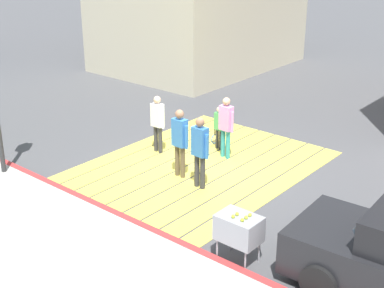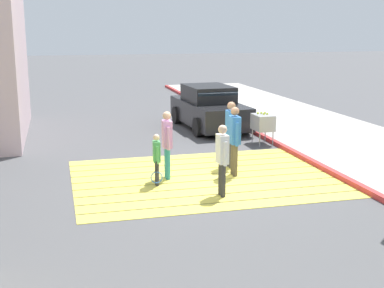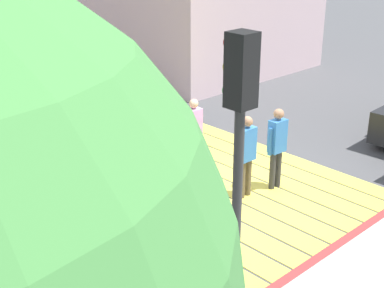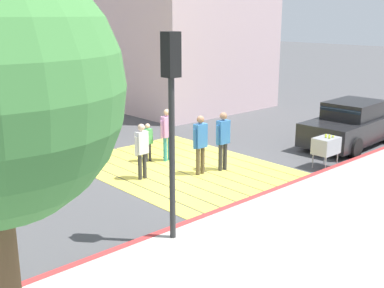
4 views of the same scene
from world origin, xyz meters
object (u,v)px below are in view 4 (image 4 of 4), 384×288
at_px(car_parked_near_curb, 351,125).
at_px(pedestrian_teen_behind, 142,147).
at_px(pedestrian_adult_lead, 223,137).
at_px(pedestrian_adult_trailing, 200,141).
at_px(pedestrian_adult_side, 167,131).
at_px(pedestrian_child_with_racket, 148,141).
at_px(tennis_ball_cart, 326,146).
at_px(traffic_light_corner, 171,96).

relative_size(car_parked_near_curb, pedestrian_teen_behind, 2.72).
bearing_deg(pedestrian_adult_lead, car_parked_near_curb, -100.59).
relative_size(pedestrian_adult_trailing, pedestrian_adult_side, 1.04).
bearing_deg(pedestrian_adult_trailing, pedestrian_adult_lead, -102.26).
xyz_separation_m(pedestrian_adult_trailing, pedestrian_child_with_racket, (2.05, 0.36, -0.33)).
bearing_deg(pedestrian_adult_trailing, pedestrian_adult_side, -5.03).
distance_m(pedestrian_adult_side, pedestrian_child_with_racket, 0.68).
bearing_deg(pedestrian_child_with_racket, car_parked_near_curb, -116.06).
relative_size(tennis_ball_cart, pedestrian_adult_lead, 0.57).
distance_m(car_parked_near_curb, pedestrian_adult_trailing, 6.39).
xyz_separation_m(traffic_light_corner, pedestrian_teen_behind, (3.58, -1.91, -2.10)).
height_order(tennis_ball_cart, pedestrian_teen_behind, pedestrian_teen_behind).
height_order(traffic_light_corner, pedestrian_adult_trailing, traffic_light_corner).
height_order(car_parked_near_curb, pedestrian_adult_side, pedestrian_adult_side).
xyz_separation_m(tennis_ball_cart, pedestrian_adult_trailing, (2.10, 3.27, 0.32)).
relative_size(pedestrian_adult_side, pedestrian_child_with_racket, 1.36).
bearing_deg(pedestrian_teen_behind, tennis_ball_cart, -121.30).
xyz_separation_m(traffic_light_corner, pedestrian_adult_trailing, (2.78, -3.41, -2.02)).
distance_m(car_parked_near_curb, tennis_ball_cart, 3.14).
bearing_deg(pedestrian_adult_trailing, tennis_ball_cart, -122.71).
distance_m(pedestrian_adult_lead, pedestrian_child_with_racket, 2.50).
distance_m(pedestrian_adult_trailing, pedestrian_child_with_racket, 2.10).
distance_m(traffic_light_corner, pedestrian_teen_behind, 4.57).
bearing_deg(pedestrian_teen_behind, pedestrian_adult_trailing, -118.09).
bearing_deg(tennis_ball_cart, pedestrian_adult_trailing, 57.29).
bearing_deg(car_parked_near_curb, pedestrian_adult_side, 64.80).
relative_size(car_parked_near_curb, pedestrian_adult_side, 2.60).
bearing_deg(pedestrian_child_with_racket, pedestrian_teen_behind, 137.46).
height_order(traffic_light_corner, tennis_ball_cart, traffic_light_corner).
xyz_separation_m(car_parked_near_curb, traffic_light_corner, (-1.58, 9.68, 2.30)).
bearing_deg(pedestrian_child_with_racket, pedestrian_adult_lead, -153.07).
distance_m(traffic_light_corner, tennis_ball_cart, 7.11).
bearing_deg(tennis_ball_cart, pedestrian_adult_side, 39.50).
xyz_separation_m(car_parked_near_curb, pedestrian_child_with_racket, (3.24, 6.63, -0.04)).
relative_size(car_parked_near_curb, traffic_light_corner, 1.03).
relative_size(pedestrian_adult_trailing, pedestrian_teen_behind, 1.09).
distance_m(car_parked_near_curb, pedestrian_child_with_racket, 7.38).
relative_size(traffic_light_corner, pedestrian_adult_trailing, 2.42).
relative_size(car_parked_near_curb, pedestrian_child_with_racket, 3.53).
height_order(tennis_ball_cart, pedestrian_adult_side, pedestrian_adult_side).
height_order(traffic_light_corner, pedestrian_adult_lead, traffic_light_corner).
relative_size(pedestrian_adult_lead, pedestrian_adult_side, 1.05).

